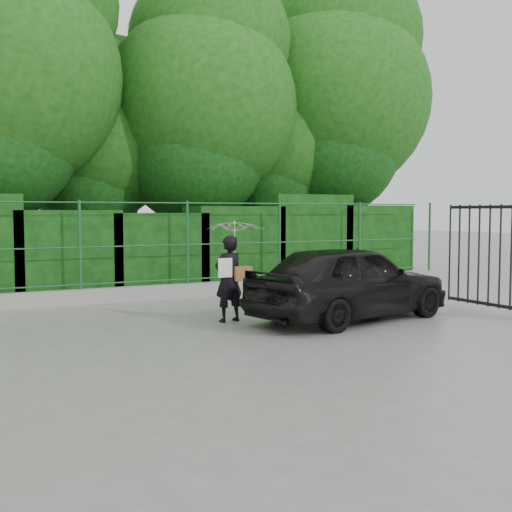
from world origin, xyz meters
name	(u,v)px	position (x,y,z in m)	size (l,w,h in m)	color
ground	(272,334)	(0.00, 0.00, 0.00)	(80.00, 80.00, 0.00)	gray
kerb	(170,291)	(0.00, 4.50, 0.15)	(14.00, 0.25, 0.30)	#9E9E99
fence	(180,242)	(0.22, 4.50, 1.20)	(14.13, 0.06, 1.80)	#1C582B
hedge	(158,249)	(0.08, 5.50, 1.02)	(14.20, 1.20, 2.29)	black
trees	(167,107)	(1.14, 7.74, 4.62)	(17.10, 6.15, 8.08)	black
woman	(234,254)	(-0.01, 1.32, 1.15)	(0.97, 0.98, 1.73)	black
car	(350,282)	(1.80, 0.48, 0.66)	(1.57, 3.90, 1.33)	black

